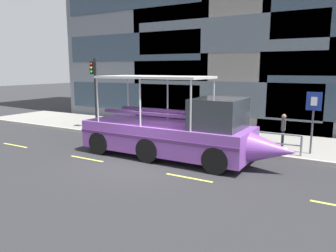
# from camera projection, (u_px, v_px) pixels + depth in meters

# --- Properties ---
(ground_plane) EXTENTS (120.00, 120.00, 0.00)m
(ground_plane) POSITION_uv_depth(u_px,v_px,m) (146.00, 162.00, 13.21)
(ground_plane) COLOR #2B2B2D
(sidewalk) EXTENTS (32.00, 4.80, 0.18)m
(sidewalk) POSITION_uv_depth(u_px,v_px,m) (203.00, 136.00, 17.96)
(sidewalk) COLOR gray
(sidewalk) RESTS_ON ground_plane
(curb_edge) EXTENTS (32.00, 0.18, 0.18)m
(curb_edge) POSITION_uv_depth(u_px,v_px,m) (181.00, 145.00, 15.84)
(curb_edge) COLOR #B2ADA3
(curb_edge) RESTS_ON ground_plane
(lane_centreline) EXTENTS (25.80, 0.12, 0.01)m
(lane_centreline) POSITION_uv_depth(u_px,v_px,m) (133.00, 167.00, 12.47)
(lane_centreline) COLOR #DBD64C
(lane_centreline) RESTS_ON ground_plane
(curb_guardrail) EXTENTS (10.35, 0.09, 0.87)m
(curb_guardrail) POSITION_uv_depth(u_px,v_px,m) (190.00, 130.00, 15.87)
(curb_guardrail) COLOR gray
(curb_guardrail) RESTS_ON sidewalk
(traffic_light_pole) EXTENTS (0.24, 0.46, 4.16)m
(traffic_light_pole) POSITION_uv_depth(u_px,v_px,m) (95.00, 86.00, 19.33)
(traffic_light_pole) COLOR black
(traffic_light_pole) RESTS_ON sidewalk
(parking_sign) EXTENTS (0.60, 0.12, 2.62)m
(parking_sign) POSITION_uv_depth(u_px,v_px,m) (313.00, 112.00, 13.47)
(parking_sign) COLOR #4C4F54
(parking_sign) RESTS_ON sidewalk
(duck_tour_boat) EXTENTS (9.11, 2.55, 3.44)m
(duck_tour_boat) POSITION_uv_depth(u_px,v_px,m) (177.00, 133.00, 13.54)
(duck_tour_boat) COLOR purple
(duck_tour_boat) RESTS_ON ground_plane
(pedestrian_near_bow) EXTENTS (0.21, 0.44, 1.51)m
(pedestrian_near_bow) POSITION_uv_depth(u_px,v_px,m) (283.00, 127.00, 14.97)
(pedestrian_near_bow) COLOR black
(pedestrian_near_bow) RESTS_ON sidewalk
(pedestrian_mid_left) EXTENTS (0.29, 0.39, 1.51)m
(pedestrian_mid_left) POSITION_uv_depth(u_px,v_px,m) (198.00, 122.00, 16.47)
(pedestrian_mid_left) COLOR black
(pedestrian_mid_left) RESTS_ON sidewalk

